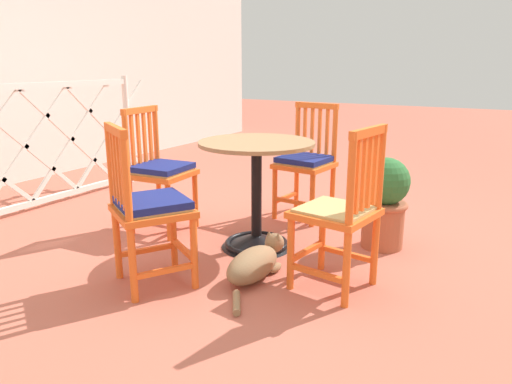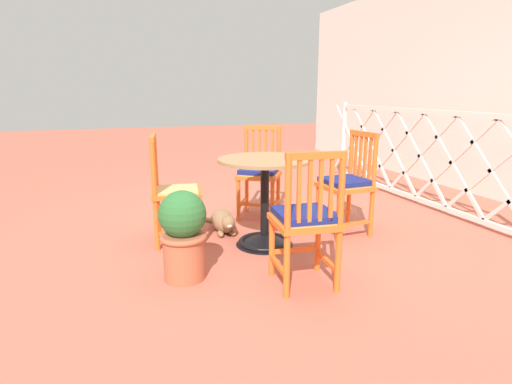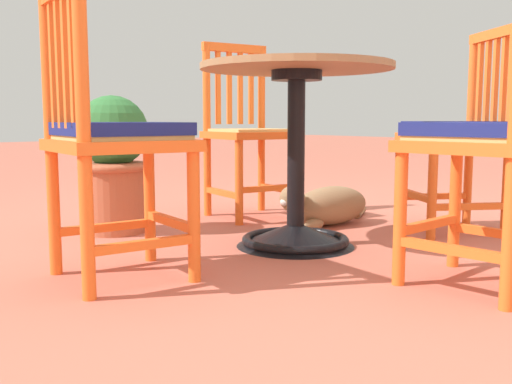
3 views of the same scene
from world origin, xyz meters
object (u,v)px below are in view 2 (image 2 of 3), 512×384
(orange_chair_near_fence, at_px, (306,220))
(tabby_cat, at_px, (223,222))
(terracotta_planter, at_px, (183,233))
(orange_chair_tucked_in, at_px, (173,192))
(orange_chair_by_planter, at_px, (347,185))
(orange_chair_facing_out, at_px, (259,173))
(cafe_table, at_px, (265,212))

(orange_chair_near_fence, relative_size, tabby_cat, 1.24)
(terracotta_planter, bearing_deg, tabby_cat, 149.96)
(orange_chair_tucked_in, bearing_deg, orange_chair_by_planter, 79.64)
(orange_chair_facing_out, xyz_separation_m, orange_chair_by_planter, (0.75, 0.56, 0.00))
(orange_chair_tucked_in, distance_m, orange_chair_near_fence, 1.30)
(orange_chair_near_fence, distance_m, terracotta_planter, 0.82)
(orange_chair_facing_out, height_order, terracotta_planter, orange_chair_facing_out)
(orange_chair_tucked_in, xyz_separation_m, orange_chair_near_fence, (1.10, 0.69, 0.01))
(cafe_table, xyz_separation_m, tabby_cat, (-0.43, -0.24, -0.19))
(orange_chair_facing_out, xyz_separation_m, terracotta_planter, (1.22, -0.97, -0.12))
(cafe_table, xyz_separation_m, orange_chair_near_fence, (0.78, -0.01, 0.16))
(orange_chair_facing_out, distance_m, orange_chair_tucked_in, 1.04)
(cafe_table, bearing_deg, orange_chair_near_fence, -0.59)
(cafe_table, height_order, orange_chair_facing_out, orange_chair_facing_out)
(orange_chair_facing_out, distance_m, tabby_cat, 0.69)
(tabby_cat, bearing_deg, orange_chair_near_fence, 11.00)
(cafe_table, xyz_separation_m, orange_chair_by_planter, (-0.04, 0.80, 0.16))
(cafe_table, distance_m, orange_chair_near_fence, 0.80)
(orange_chair_facing_out, relative_size, orange_chair_tucked_in, 1.00)
(orange_chair_facing_out, xyz_separation_m, orange_chair_near_fence, (1.57, -0.24, 0.00))
(orange_chair_tucked_in, distance_m, terracotta_planter, 0.76)
(orange_chair_facing_out, relative_size, orange_chair_by_planter, 1.00)
(orange_chair_near_fence, relative_size, terracotta_planter, 1.47)
(tabby_cat, xyz_separation_m, terracotta_planter, (0.86, -0.50, 0.23))
(cafe_table, height_order, tabby_cat, cafe_table)
(orange_chair_by_planter, bearing_deg, orange_chair_tucked_in, -100.36)
(orange_chair_tucked_in, height_order, tabby_cat, orange_chair_tucked_in)
(orange_chair_facing_out, bearing_deg, cafe_table, -16.44)
(orange_chair_tucked_in, height_order, orange_chair_by_planter, same)
(orange_chair_near_fence, height_order, terracotta_planter, orange_chair_near_fence)
(cafe_table, xyz_separation_m, terracotta_planter, (0.43, -0.74, 0.04))
(cafe_table, distance_m, terracotta_planter, 0.86)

